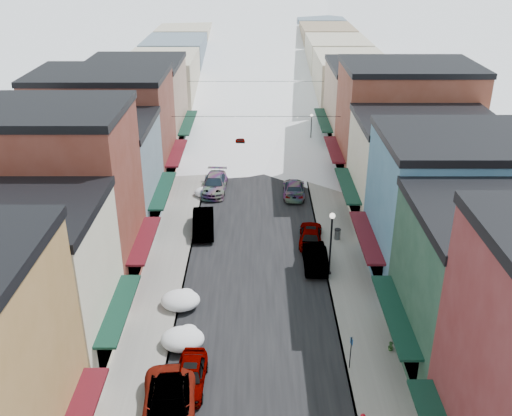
{
  "coord_description": "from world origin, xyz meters",
  "views": [
    {
      "loc": [
        0.01,
        -13.64,
        21.74
      ],
      "look_at": [
        0.0,
        26.8,
        2.63
      ],
      "focal_mm": 40.0,
      "sensor_mm": 36.0,
      "label": 1
    }
  ],
  "objects_px": {
    "car_white_suv": "(169,407)",
    "car_green_sedan": "(315,256)",
    "car_silver_sedan": "(190,375)",
    "trash_can": "(337,234)",
    "streetlamp_near": "(331,236)",
    "car_dark_hatch": "(203,223)"
  },
  "relations": [
    {
      "from": "car_white_suv",
      "to": "car_green_sedan",
      "type": "distance_m",
      "value": 17.2
    },
    {
      "from": "car_silver_sedan",
      "to": "trash_can",
      "type": "height_order",
      "value": "car_silver_sedan"
    },
    {
      "from": "car_green_sedan",
      "to": "streetlamp_near",
      "type": "distance_m",
      "value": 2.9
    },
    {
      "from": "car_dark_hatch",
      "to": "car_green_sedan",
      "type": "height_order",
      "value": "car_dark_hatch"
    },
    {
      "from": "car_green_sedan",
      "to": "trash_can",
      "type": "bearing_deg",
      "value": -119.09
    },
    {
      "from": "car_silver_sedan",
      "to": "trash_can",
      "type": "distance_m",
      "value": 19.08
    },
    {
      "from": "car_white_suv",
      "to": "car_silver_sedan",
      "type": "distance_m",
      "value": 2.55
    },
    {
      "from": "car_white_suv",
      "to": "car_dark_hatch",
      "type": "bearing_deg",
      "value": 84.83
    },
    {
      "from": "car_dark_hatch",
      "to": "car_green_sedan",
      "type": "xyz_separation_m",
      "value": [
        8.6,
        -5.33,
        -0.03
      ]
    },
    {
      "from": "car_dark_hatch",
      "to": "trash_can",
      "type": "bearing_deg",
      "value": -12.73
    },
    {
      "from": "car_white_suv",
      "to": "car_green_sedan",
      "type": "height_order",
      "value": "car_white_suv"
    },
    {
      "from": "car_green_sedan",
      "to": "trash_can",
      "type": "distance_m",
      "value": 4.37
    },
    {
      "from": "car_white_suv",
      "to": "car_silver_sedan",
      "type": "bearing_deg",
      "value": 66.55
    },
    {
      "from": "car_dark_hatch",
      "to": "trash_can",
      "type": "xyz_separation_m",
      "value": [
        10.76,
        -1.54,
        -0.21
      ]
    },
    {
      "from": "car_white_suv",
      "to": "trash_can",
      "type": "height_order",
      "value": "car_white_suv"
    },
    {
      "from": "trash_can",
      "to": "streetlamp_near",
      "type": "relative_size",
      "value": 0.18
    },
    {
      "from": "car_silver_sedan",
      "to": "car_green_sedan",
      "type": "xyz_separation_m",
      "value": [
        7.8,
        12.48,
        0.09
      ]
    },
    {
      "from": "car_dark_hatch",
      "to": "trash_can",
      "type": "distance_m",
      "value": 10.87
    },
    {
      "from": "car_dark_hatch",
      "to": "streetlamp_near",
      "type": "relative_size",
      "value": 1.02
    },
    {
      "from": "car_green_sedan",
      "to": "car_silver_sedan",
      "type": "bearing_deg",
      "value": 58.57
    },
    {
      "from": "car_white_suv",
      "to": "car_green_sedan",
      "type": "relative_size",
      "value": 1.24
    },
    {
      "from": "car_silver_sedan",
      "to": "car_green_sedan",
      "type": "height_order",
      "value": "car_green_sedan"
    }
  ]
}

